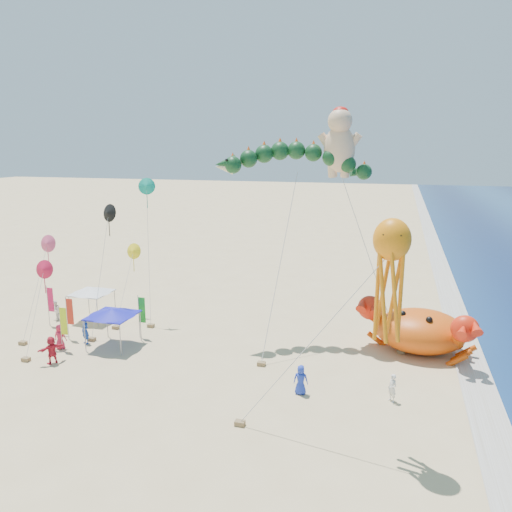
# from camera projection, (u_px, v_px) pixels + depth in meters

# --- Properties ---
(ground) EXTENTS (320.00, 320.00, 0.00)m
(ground) POSITION_uv_depth(u_px,v_px,m) (277.00, 363.00, 32.16)
(ground) COLOR #D1B784
(ground) RESTS_ON ground
(foam_strip) EXTENTS (320.00, 320.00, 0.00)m
(foam_strip) POSITION_uv_depth(u_px,v_px,m) (478.00, 387.00, 28.92)
(foam_strip) COLOR silver
(foam_strip) RESTS_ON ground
(crab_inflatable) EXTENTS (8.08, 6.91, 3.54)m
(crab_inflatable) POSITION_uv_depth(u_px,v_px,m) (420.00, 330.00, 33.60)
(crab_inflatable) COLOR #DD4E0B
(crab_inflatable) RESTS_ON ground
(dragon_kite) EXTENTS (10.89, 9.06, 13.59)m
(dragon_kite) POSITION_uv_depth(u_px,v_px,m) (295.00, 165.00, 34.42)
(dragon_kite) COLOR #0F3719
(dragon_kite) RESTS_ON ground
(cherub_kite) EXTENTS (6.20, 3.43, 16.26)m
(cherub_kite) POSITION_uv_depth(u_px,v_px,m) (340.00, 141.00, 34.08)
(cherub_kite) COLOR #EDBD90
(cherub_kite) RESTS_ON ground
(octopus_kite) EXTENTS (7.86, 1.44, 10.72)m
(octopus_kite) POSITION_uv_depth(u_px,v_px,m) (389.00, 271.00, 21.37)
(octopus_kite) COLOR orange
(octopus_kite) RESTS_ON ground
(canopy_blue) EXTENTS (3.24, 3.24, 2.71)m
(canopy_blue) POSITION_uv_depth(u_px,v_px,m) (112.00, 312.00, 34.34)
(canopy_blue) COLOR gray
(canopy_blue) RESTS_ON ground
(canopy_white) EXTENTS (3.00, 3.00, 2.71)m
(canopy_white) POSITION_uv_depth(u_px,v_px,m) (92.00, 290.00, 39.57)
(canopy_white) COLOR gray
(canopy_white) RESTS_ON ground
(feather_flags) EXTENTS (8.54, 3.89, 3.20)m
(feather_flags) POSITION_uv_depth(u_px,v_px,m) (81.00, 311.00, 35.89)
(feather_flags) COLOR gray
(feather_flags) RESTS_ON ground
(beachgoers) EXTENTS (26.96, 8.36, 1.88)m
(beachgoers) POSITION_uv_depth(u_px,v_px,m) (111.00, 344.00, 32.88)
(beachgoers) COLOR silver
(beachgoers) RESTS_ON ground
(small_kites) EXTENTS (7.51, 10.97, 11.31)m
(small_kites) POSITION_uv_depth(u_px,v_px,m) (97.00, 243.00, 36.89)
(small_kites) COLOR red
(small_kites) RESTS_ON ground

